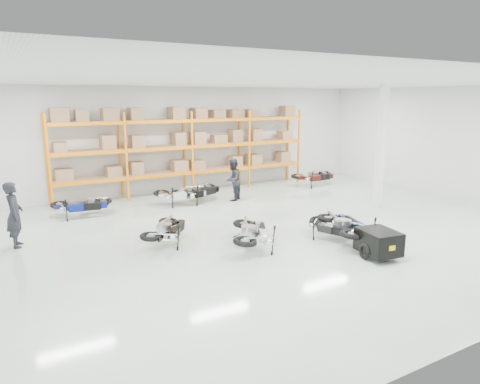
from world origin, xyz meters
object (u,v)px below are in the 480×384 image
moto_black_far_left (167,226)px  moto_back_a (81,202)px  person_left (14,215)px  moto_silver_left (253,229)px  moto_blue_centre (347,222)px  moto_back_c (198,188)px  moto_back_b (182,190)px  trailer (378,242)px  moto_back_d (314,174)px  moto_touring_right (336,223)px  person_back (233,180)px

moto_black_far_left → moto_back_a: moto_back_a is taller
person_left → moto_silver_left: bearing=-115.2°
moto_blue_centre → moto_back_c: size_ratio=1.05×
moto_back_a → moto_back_b: (3.70, -0.04, 0.02)m
trailer → moto_back_b: 8.11m
moto_back_c → moto_back_d: (6.06, 0.29, 0.01)m
moto_silver_left → trailer: 3.28m
moto_blue_centre → moto_back_d: bearing=-104.4°
moto_black_far_left → moto_touring_right: size_ratio=1.03×
person_left → person_back: bearing=-70.6°
moto_back_c → moto_back_b: bearing=73.6°
moto_black_far_left → person_left: 4.16m
moto_back_d → moto_blue_centre: bearing=148.9°
moto_back_a → moto_back_d: (10.45, 0.27, 0.04)m
moto_back_a → moto_back_b: moto_back_b is taller
moto_touring_right → person_back: bearing=73.6°
moto_black_far_left → trailer: (4.35, -3.68, -0.10)m
moto_blue_centre → moto_touring_right: bearing=-37.6°
moto_silver_left → person_left: person_left is taller
trailer → moto_back_c: 7.98m
moto_silver_left → moto_back_d: moto_back_d is taller
moto_touring_right → trailer: size_ratio=0.95×
moto_back_c → moto_blue_centre: bearing=176.5°
moto_blue_centre → moto_back_a: bearing=-28.6°
moto_back_a → moto_back_b: 3.70m
moto_back_a → moto_back_c: size_ratio=0.95×
moto_black_far_left → person_left: (-3.70, 1.84, 0.39)m
moto_touring_right → person_back: person_back is taller
moto_back_a → moto_back_c: 4.38m
moto_back_a → moto_back_b: bearing=-81.4°
moto_back_d → person_back: size_ratio=1.12×
person_left → moto_back_a: bearing=-36.5°
moto_back_d → person_back: 4.78m
person_back → moto_black_far_left: bearing=-0.8°
moto_touring_right → moto_back_a: (-5.95, 6.24, 0.02)m
moto_touring_right → moto_back_d: moto_back_d is taller
moto_black_far_left → moto_back_c: 4.99m
person_left → moto_black_far_left: bearing=-110.7°
moto_silver_left → moto_back_c: bearing=-70.4°
moto_silver_left → moto_black_far_left: (-1.89, 1.52, -0.04)m
moto_blue_centre → moto_back_c: (-1.75, 6.49, -0.03)m
moto_silver_left → moto_back_d: bearing=-110.8°
moto_back_c → person_back: person_back is taller
moto_silver_left → moto_black_far_left: moto_silver_left is taller
person_back → trailer: bearing=48.8°
trailer → moto_silver_left: bearing=147.3°
moto_black_far_left → moto_back_a: size_ratio=0.98×
moto_back_b → moto_touring_right: bearing=-153.7°
moto_back_d → person_back: bearing=99.8°
moto_touring_right → trailer: (0.00, -1.60, -0.09)m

